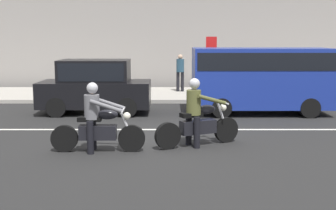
# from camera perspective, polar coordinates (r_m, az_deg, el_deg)

# --- Properties ---
(ground_plane) EXTENTS (80.00, 80.00, 0.00)m
(ground_plane) POSITION_cam_1_polar(r_m,az_deg,el_deg) (11.59, -2.09, -4.07)
(ground_plane) COLOR black
(sidewalk_slab) EXTENTS (40.00, 4.40, 0.14)m
(sidewalk_slab) POSITION_cam_1_polar(r_m,az_deg,el_deg) (19.46, -1.33, 1.36)
(sidewalk_slab) COLOR #A8A399
(sidewalk_slab) RESTS_ON ground_plane
(lane_marking_stripe) EXTENTS (18.00, 0.14, 0.01)m
(lane_marking_stripe) POSITION_cam_1_polar(r_m,az_deg,el_deg) (12.46, -1.32, -3.14)
(lane_marking_stripe) COLOR silver
(lane_marking_stripe) RESTS_ON ground_plane
(motorcycle_with_rider_gray) EXTENTS (2.11, 0.70, 1.57)m
(motorcycle_with_rider_gray) POSITION_cam_1_polar(r_m,az_deg,el_deg) (10.11, -9.24, -2.35)
(motorcycle_with_rider_gray) COLOR black
(motorcycle_with_rider_gray) RESTS_ON ground_plane
(motorcycle_with_rider_olive) EXTENTS (2.04, 1.12, 1.61)m
(motorcycle_with_rider_olive) POSITION_cam_1_polar(r_m,az_deg,el_deg) (10.56, 3.57, -1.71)
(motorcycle_with_rider_olive) COLOR black
(motorcycle_with_rider_olive) RESTS_ON ground_plane
(parked_van_cobalt_blue) EXTENTS (4.53, 1.96, 2.18)m
(parked_van_cobalt_blue) POSITION_cam_1_polar(r_m,az_deg,el_deg) (15.26, 11.55, 3.67)
(parked_van_cobalt_blue) COLOR navy
(parked_van_cobalt_blue) RESTS_ON ground_plane
(parked_hatchback_black) EXTENTS (3.68, 1.76, 1.80)m
(parked_hatchback_black) POSITION_cam_1_polar(r_m,az_deg,el_deg) (15.19, -9.49, 2.42)
(parked_hatchback_black) COLOR black
(parked_hatchback_black) RESTS_ON ground_plane
(street_sign_post) EXTENTS (0.44, 0.08, 2.45)m
(street_sign_post) POSITION_cam_1_polar(r_m,az_deg,el_deg) (18.53, 5.28, 5.79)
(street_sign_post) COLOR gray
(street_sign_post) RESTS_ON sidewalk_slab
(pedestrian_bystander) EXTENTS (0.34, 0.34, 1.65)m
(pedestrian_bystander) POSITION_cam_1_polar(r_m,az_deg,el_deg) (19.91, 1.34, 4.51)
(pedestrian_bystander) COLOR black
(pedestrian_bystander) RESTS_ON sidewalk_slab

